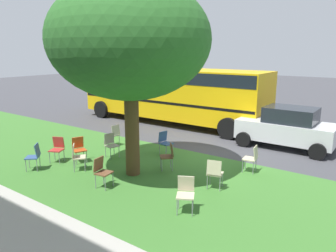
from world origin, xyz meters
The scene contains 18 objects.
ground centered at (0.00, 0.00, 0.00)m, with size 80.00×80.00×0.00m, color #424247.
grass_verge centered at (0.00, 3.20, 0.00)m, with size 48.00×6.00×0.01m, color #3D752D.
sidewalk_strip centered at (0.00, 7.60, 0.00)m, with size 48.00×2.80×0.01m, color #ADA89E.
street_tree centered at (0.94, 3.28, 4.10)m, with size 4.73×4.73×5.87m.
chair_0 centered at (-1.74, 4.38, 0.52)m, with size 0.56×0.57×0.88m.
chair_1 centered at (3.76, 4.89, 0.52)m, with size 0.59×0.59×0.88m.
chair_2 centered at (2.62, 4.11, 0.52)m, with size 0.59×0.59×0.88m.
chair_3 centered at (3.23, 3.53, 0.52)m, with size 0.55×0.54×0.88m.
chair_4 centered at (2.70, 2.50, 0.52)m, with size 0.50×0.50×0.88m.
chair_5 centered at (0.25, 2.31, 0.52)m, with size 0.59×0.59×0.88m.
chair_6 centered at (0.98, 4.56, 0.52)m, with size 0.48×0.48×0.88m.
chair_7 centered at (3.86, 3.95, 0.52)m, with size 0.55×0.56×0.88m.
chair_8 centered at (3.62, 1.41, 0.52)m, with size 0.45×0.44×0.88m.
chair_9 centered at (1.28, 1.11, 0.52)m, with size 0.49×0.48×0.88m.
chair_10 centered at (-2.07, 0.96, 0.52)m, with size 0.47×0.47×0.88m.
chair_11 centered at (-1.70, 2.82, 0.52)m, with size 0.51×0.51×0.88m.
parked_car centered at (-2.16, -2.44, 0.84)m, with size 3.70×1.92×1.65m.
school_bus centered at (4.28, -3.50, 1.76)m, with size 10.40×2.80×2.88m.
Camera 1 is at (-5.60, 10.50, 3.85)m, focal length 34.63 mm.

